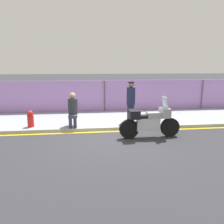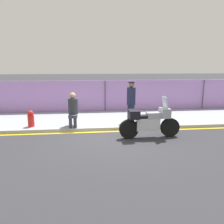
{
  "view_description": "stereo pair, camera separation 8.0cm",
  "coord_description": "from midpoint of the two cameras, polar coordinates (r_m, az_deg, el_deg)",
  "views": [
    {
      "loc": [
        -1.0,
        -7.6,
        2.62
      ],
      "look_at": [
        -0.01,
        0.73,
        0.82
      ],
      "focal_mm": 35.0,
      "sensor_mm": 36.0,
      "label": 1
    },
    {
      "loc": [
        -0.92,
        -7.61,
        2.62
      ],
      "look_at": [
        -0.01,
        0.73,
        0.82
      ],
      "focal_mm": 35.0,
      "sensor_mm": 36.0,
      "label": 2
    }
  ],
  "objects": [
    {
      "name": "sidewalk",
      "position": [
        10.55,
        -1.37,
        -1.87
      ],
      "size": [
        42.31,
        3.41,
        0.13
      ],
      "color": "#8E93A3",
      "rests_on": "ground_plane"
    },
    {
      "name": "officer_standing",
      "position": [
        9.71,
        4.7,
        2.77
      ],
      "size": [
        0.38,
        0.38,
        1.78
      ],
      "color": "#191E38",
      "rests_on": "sidewalk"
    },
    {
      "name": "ground_plane",
      "position": [
        8.1,
        0.38,
        -6.74
      ],
      "size": [
        120.0,
        120.0,
        0.0
      ],
      "primitive_type": "plane",
      "color": "#2D2D33"
    },
    {
      "name": "person_seated_on_curb",
      "position": [
        9.16,
        -10.45,
        1.11
      ],
      "size": [
        0.41,
        0.72,
        1.39
      ],
      "color": "#2D3342",
      "rests_on": "sidewalk"
    },
    {
      "name": "curb_paint_stripe",
      "position": [
        8.85,
        -0.26,
        -5.07
      ],
      "size": [
        42.31,
        0.18,
        0.01
      ],
      "color": "gold",
      "rests_on": "ground_plane"
    },
    {
      "name": "motorcycle",
      "position": [
        8.08,
        9.47,
        -2.44
      ],
      "size": [
        2.27,
        0.54,
        1.51
      ],
      "rotation": [
        0.0,
        0.0,
        0.03
      ],
      "color": "black",
      "rests_on": "ground_plane"
    },
    {
      "name": "fire_hydrant",
      "position": [
        9.57,
        -20.74,
        -1.69
      ],
      "size": [
        0.26,
        0.32,
        0.67
      ],
      "color": "red",
      "rests_on": "sidewalk"
    },
    {
      "name": "storefront_fence",
      "position": [
        12.14,
        -2.2,
        4.01
      ],
      "size": [
        40.19,
        0.17,
        1.81
      ],
      "color": "#AD7FC6",
      "rests_on": "ground_plane"
    }
  ]
}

